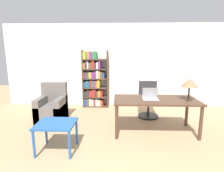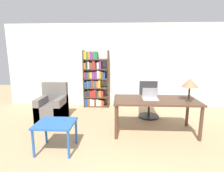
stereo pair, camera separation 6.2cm
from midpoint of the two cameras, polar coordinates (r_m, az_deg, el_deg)
wall_back at (r=5.83m, az=5.05°, el=6.61°), size 8.00×0.06×2.70m
desk at (r=4.00m, az=14.41°, el=-5.47°), size 1.83×0.86×0.77m
laptop at (r=3.94m, az=12.82°, el=-3.48°), size 0.34×0.25×0.25m
table_lamp at (r=4.04m, az=24.52°, el=0.87°), size 0.35×0.35×0.48m
office_chair at (r=5.03m, az=12.24°, el=-4.78°), size 0.57×0.57×0.98m
side_table_blue at (r=3.39m, az=-17.45°, el=-12.47°), size 0.68×0.58×0.54m
armchair at (r=4.92m, az=-18.47°, el=-6.89°), size 0.67×0.73×0.99m
bookshelf at (r=5.75m, az=-5.40°, el=1.69°), size 0.83×0.28×1.85m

